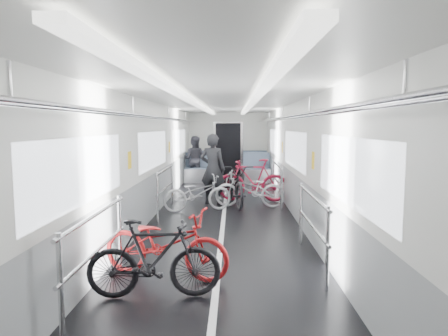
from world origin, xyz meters
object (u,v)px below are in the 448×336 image
(bike_left_mid, at_px, (154,259))
(person_seated, at_px, (194,159))
(person_standing, at_px, (213,169))
(bike_left_near, at_px, (165,243))
(bike_right_far, at_px, (253,180))
(bike_left_far, at_px, (198,193))
(bike_aisle, at_px, (235,185))
(bike_right_mid, at_px, (250,189))

(bike_left_mid, bearing_deg, person_seated, -1.94)
(person_standing, bearing_deg, bike_left_near, 103.51)
(bike_right_far, height_order, person_standing, person_standing)
(bike_left_near, distance_m, person_seated, 8.64)
(bike_left_mid, bearing_deg, bike_left_far, -5.67)
(bike_left_near, xyz_separation_m, bike_aisle, (0.89, 4.64, 0.06))
(bike_left_near, relative_size, bike_left_far, 1.09)
(bike_left_far, height_order, bike_right_mid, bike_right_mid)
(person_standing, bearing_deg, person_seated, -60.22)
(bike_right_far, bearing_deg, person_standing, -61.27)
(bike_left_far, height_order, bike_aisle, bike_aisle)
(bike_left_mid, xyz_separation_m, bike_right_far, (1.37, 5.74, 0.10))
(bike_left_near, height_order, bike_aisle, bike_aisle)
(bike_right_mid, bearing_deg, bike_left_near, -10.25)
(bike_left_near, bearing_deg, person_standing, 10.90)
(bike_aisle, bearing_deg, bike_left_mid, -110.54)
(bike_left_far, bearing_deg, person_seated, -11.69)
(bike_left_near, height_order, person_seated, person_seated)
(bike_left_near, bearing_deg, person_seated, 18.28)
(bike_left_mid, xyz_separation_m, bike_left_far, (0.07, 4.54, -0.04))
(bike_left_mid, distance_m, person_seated, 9.23)
(bike_left_far, xyz_separation_m, bike_aisle, (0.84, 0.70, 0.09))
(bike_aisle, relative_size, person_seated, 1.22)
(person_seated, bearing_deg, bike_left_far, 106.68)
(bike_left_near, bearing_deg, bike_left_mid, -167.06)
(bike_left_near, xyz_separation_m, bike_right_far, (1.34, 5.14, 0.10))
(bike_left_mid, distance_m, bike_right_far, 5.90)
(bike_left_far, distance_m, bike_right_mid, 1.26)
(person_seated, bearing_deg, person_standing, 112.31)
(bike_left_near, distance_m, bike_right_mid, 4.54)
(bike_right_mid, xyz_separation_m, person_standing, (-0.88, 0.37, 0.43))
(bike_left_mid, bearing_deg, bike_right_mid, -18.90)
(bike_left_near, xyz_separation_m, bike_left_far, (0.05, 3.94, -0.04))
(bike_left_near, xyz_separation_m, person_seated, (-0.47, 8.62, 0.34))
(person_standing, distance_m, person_seated, 3.96)
(bike_right_mid, bearing_deg, bike_left_mid, -8.68)
(person_standing, height_order, person_seated, person_standing)
(bike_left_near, relative_size, bike_aisle, 0.88)
(bike_left_mid, xyz_separation_m, bike_right_mid, (1.26, 4.97, -0.01))
(bike_left_mid, relative_size, bike_left_far, 0.96)
(bike_left_mid, height_order, bike_right_mid, bike_left_mid)
(bike_left_near, distance_m, person_standing, 4.78)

